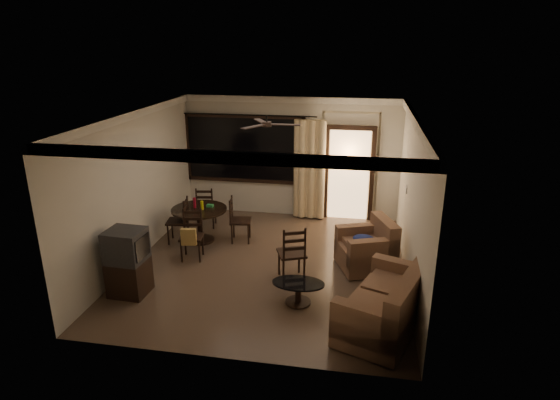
% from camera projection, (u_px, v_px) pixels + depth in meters
% --- Properties ---
extents(ground, '(5.50, 5.50, 0.00)m').
position_uv_depth(ground, '(268.00, 265.00, 8.75)').
color(ground, '#7F6651').
rests_on(ground, ground).
extents(room_shell, '(5.50, 6.70, 5.50)m').
position_uv_depth(room_shell, '(312.00, 150.00, 9.71)').
color(room_shell, beige).
rests_on(room_shell, ground).
extents(dining_table, '(1.14, 1.14, 0.93)m').
position_uv_depth(dining_table, '(200.00, 215.00, 9.65)').
color(dining_table, black).
rests_on(dining_table, ground).
extents(dining_chair_west, '(0.48, 0.48, 0.95)m').
position_uv_depth(dining_chair_west, '(179.00, 229.00, 9.69)').
color(dining_chair_west, black).
rests_on(dining_chair_west, ground).
extents(dining_chair_east, '(0.48, 0.48, 0.95)m').
position_uv_depth(dining_chair_east, '(240.00, 228.00, 9.72)').
color(dining_chair_east, black).
rests_on(dining_chair_east, ground).
extents(dining_chair_south, '(0.48, 0.53, 0.95)m').
position_uv_depth(dining_chair_south, '(192.00, 244.00, 8.92)').
color(dining_chair_south, black).
rests_on(dining_chair_south, ground).
extents(dining_chair_north, '(0.48, 0.48, 0.95)m').
position_uv_depth(dining_chair_north, '(207.00, 215.00, 10.48)').
color(dining_chair_north, black).
rests_on(dining_chair_north, ground).
extents(tv_cabinet, '(0.62, 0.56, 1.13)m').
position_uv_depth(tv_cabinet, '(128.00, 262.00, 7.61)').
color(tv_cabinet, black).
rests_on(tv_cabinet, ground).
extents(sofa, '(1.49, 1.96, 0.93)m').
position_uv_depth(sofa, '(389.00, 306.00, 6.73)').
color(sofa, '#492F22').
rests_on(sofa, ground).
extents(armchair, '(1.17, 1.17, 0.91)m').
position_uv_depth(armchair, '(369.00, 249.00, 8.54)').
color(armchair, '#492F22').
rests_on(armchair, ground).
extents(coffee_table, '(0.84, 0.50, 0.37)m').
position_uv_depth(coffee_table, '(298.00, 289.00, 7.43)').
color(coffee_table, black).
rests_on(coffee_table, ground).
extents(side_chair, '(0.59, 0.59, 1.03)m').
position_uv_depth(side_chair, '(292.00, 263.00, 8.16)').
color(side_chair, black).
rests_on(side_chair, ground).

